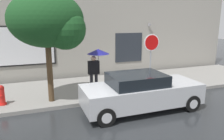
{
  "coord_description": "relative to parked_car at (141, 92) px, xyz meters",
  "views": [
    {
      "loc": [
        -2.87,
        -7.01,
        3.37
      ],
      "look_at": [
        0.38,
        1.8,
        1.2
      ],
      "focal_mm": 34.63,
      "sensor_mm": 36.0,
      "label": 1
    }
  ],
  "objects": [
    {
      "name": "pedestrian_with_umbrella",
      "position": [
        -1.07,
        2.24,
        0.99
      ],
      "size": [
        0.99,
        0.99,
        1.97
      ],
      "color": "black",
      "rests_on": "sidewalk"
    },
    {
      "name": "street_tree",
      "position": [
        -3.02,
        1.69,
        2.59
      ],
      "size": [
        2.83,
        2.4,
        4.31
      ],
      "color": "#4C3823",
      "rests_on": "sidewalk"
    },
    {
      "name": "stop_sign",
      "position": [
        1.26,
        1.5,
        1.29
      ],
      "size": [
        0.76,
        0.1,
        2.63
      ],
      "color": "gray",
      "rests_on": "sidewalk"
    },
    {
      "name": "building_facade",
      "position": [
        -0.88,
        5.59,
        2.76
      ],
      "size": [
        20.0,
        0.67,
        7.0
      ],
      "color": "#9E998E",
      "rests_on": "ground"
    },
    {
      "name": "fire_hydrant",
      "position": [
        -4.99,
        1.99,
        -0.18
      ],
      "size": [
        0.3,
        0.44,
        0.79
      ],
      "color": "red",
      "rests_on": "sidewalk"
    },
    {
      "name": "parked_car",
      "position": [
        0.0,
        0.0,
        0.0
      ],
      "size": [
        4.52,
        1.83,
        1.44
      ],
      "color": "#B7BABF",
      "rests_on": "ground"
    },
    {
      "name": "sidewalk",
      "position": [
        -0.85,
        3.09,
        -0.64
      ],
      "size": [
        20.0,
        4.0,
        0.15
      ],
      "primitive_type": "cube",
      "color": "gray",
      "rests_on": "ground"
    },
    {
      "name": "ground_plane",
      "position": [
        -0.85,
        0.09,
        -0.72
      ],
      "size": [
        60.0,
        60.0,
        0.0
      ],
      "primitive_type": "plane",
      "color": "#282B2D"
    }
  ]
}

